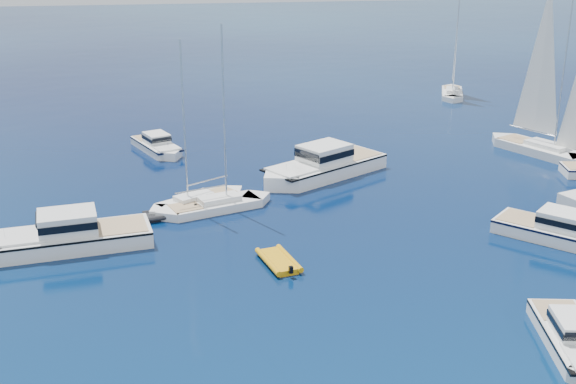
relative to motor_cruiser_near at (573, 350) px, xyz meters
name	(u,v)px	position (x,y,z in m)	size (l,w,h in m)	color
motor_cruiser_near	(573,350)	(0.00, 0.00, 0.00)	(2.66, 8.70, 2.28)	silver
motor_cruiser_right	(564,242)	(6.71, 12.76, 0.00)	(3.20, 10.45, 2.74)	white
motor_cruiser_centre	(66,248)	(-26.80, 17.40, 0.00)	(3.81, 12.45, 3.27)	silver
motor_cruiser_distant	(322,176)	(-6.67, 29.46, 0.00)	(4.14, 13.54, 3.55)	white
motor_cruiser_horizon	(158,151)	(-20.69, 39.56, 0.00)	(2.63, 8.59, 2.26)	white
sailboat_mid_l	(198,205)	(-17.66, 24.08, 0.00)	(2.36, 9.08, 13.35)	white
sailboat_centre	(215,210)	(-16.43, 22.86, 0.00)	(2.55, 9.82, 14.44)	silver
sailboat_sails_r	(542,154)	(15.46, 32.43, 0.00)	(3.24, 12.45, 18.29)	white
sailboat_sails_far	(452,96)	(16.93, 58.82, 0.00)	(2.55, 9.79, 14.39)	white
tender_yellow	(279,264)	(-13.14, 12.52, 0.00)	(2.21, 4.11, 0.95)	orange
tender_grey_far	(170,217)	(-19.87, 21.93, 0.00)	(2.16, 3.99, 0.95)	black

